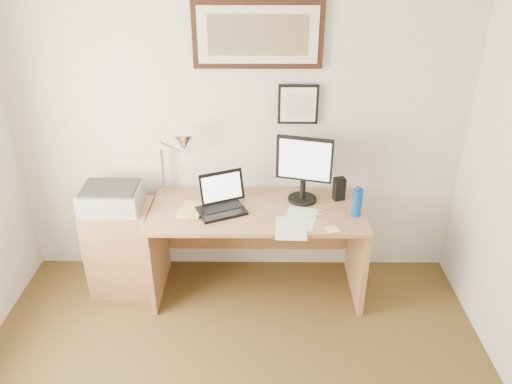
{
  "coord_description": "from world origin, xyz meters",
  "views": [
    {
      "loc": [
        0.17,
        -1.6,
        2.61
      ],
      "look_at": [
        0.14,
        1.43,
        1.0
      ],
      "focal_mm": 35.0,
      "sensor_mm": 36.0,
      "label": 1
    }
  ],
  "objects_px": {
    "water_bottle": "(357,202)",
    "laptop": "(221,202)",
    "printer": "(111,197)",
    "book": "(180,209)",
    "desk": "(257,230)",
    "side_cabinet": "(123,247)",
    "lcd_monitor": "(304,166)"
  },
  "relations": [
    {
      "from": "laptop",
      "to": "printer",
      "type": "height_order",
      "value": "laptop"
    },
    {
      "from": "book",
      "to": "desk",
      "type": "bearing_deg",
      "value": 9.69
    },
    {
      "from": "water_bottle",
      "to": "book",
      "type": "xyz_separation_m",
      "value": [
        -1.29,
        0.07,
        -0.1
      ]
    },
    {
      "from": "side_cabinet",
      "to": "desk",
      "type": "relative_size",
      "value": 0.46
    },
    {
      "from": "lcd_monitor",
      "to": "printer",
      "type": "height_order",
      "value": "lcd_monitor"
    },
    {
      "from": "side_cabinet",
      "to": "printer",
      "type": "xyz_separation_m",
      "value": [
        -0.03,
        -0.0,
        0.45
      ]
    },
    {
      "from": "water_bottle",
      "to": "laptop",
      "type": "bearing_deg",
      "value": 175.21
    },
    {
      "from": "desk",
      "to": "water_bottle",
      "type": "bearing_deg",
      "value": -13.06
    },
    {
      "from": "laptop",
      "to": "lcd_monitor",
      "type": "relative_size",
      "value": 0.8
    },
    {
      "from": "book",
      "to": "lcd_monitor",
      "type": "height_order",
      "value": "lcd_monitor"
    },
    {
      "from": "desk",
      "to": "laptop",
      "type": "bearing_deg",
      "value": -162.46
    },
    {
      "from": "laptop",
      "to": "printer",
      "type": "relative_size",
      "value": 0.95
    },
    {
      "from": "book",
      "to": "printer",
      "type": "xyz_separation_m",
      "value": [
        -0.53,
        0.06,
        0.06
      ]
    },
    {
      "from": "lcd_monitor",
      "to": "printer",
      "type": "bearing_deg",
      "value": -176.64
    },
    {
      "from": "lcd_monitor",
      "to": "side_cabinet",
      "type": "bearing_deg",
      "value": -176.65
    },
    {
      "from": "side_cabinet",
      "to": "lcd_monitor",
      "type": "bearing_deg",
      "value": 3.35
    },
    {
      "from": "side_cabinet",
      "to": "desk",
      "type": "bearing_deg",
      "value": 1.89
    },
    {
      "from": "side_cabinet",
      "to": "laptop",
      "type": "height_order",
      "value": "laptop"
    },
    {
      "from": "water_bottle",
      "to": "laptop",
      "type": "xyz_separation_m",
      "value": [
        -0.99,
        0.08,
        -0.05
      ]
    },
    {
      "from": "book",
      "to": "printer",
      "type": "height_order",
      "value": "printer"
    },
    {
      "from": "book",
      "to": "lcd_monitor",
      "type": "bearing_deg",
      "value": 9.0
    },
    {
      "from": "water_bottle",
      "to": "side_cabinet",
      "type": "bearing_deg",
      "value": 175.79
    },
    {
      "from": "desk",
      "to": "laptop",
      "type": "distance_m",
      "value": 0.4
    },
    {
      "from": "side_cabinet",
      "to": "water_bottle",
      "type": "distance_m",
      "value": 1.86
    },
    {
      "from": "water_bottle",
      "to": "laptop",
      "type": "distance_m",
      "value": 0.99
    },
    {
      "from": "desk",
      "to": "lcd_monitor",
      "type": "relative_size",
      "value": 3.08
    },
    {
      "from": "printer",
      "to": "water_bottle",
      "type": "bearing_deg",
      "value": -4.08
    },
    {
      "from": "water_bottle",
      "to": "desk",
      "type": "relative_size",
      "value": 0.13
    },
    {
      "from": "side_cabinet",
      "to": "laptop",
      "type": "bearing_deg",
      "value": -3.48
    },
    {
      "from": "water_bottle",
      "to": "laptop",
      "type": "relative_size",
      "value": 0.51
    },
    {
      "from": "water_bottle",
      "to": "printer",
      "type": "xyz_separation_m",
      "value": [
        -1.82,
        0.13,
        -0.04
      ]
    },
    {
      "from": "water_bottle",
      "to": "desk",
      "type": "bearing_deg",
      "value": 166.94
    }
  ]
}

